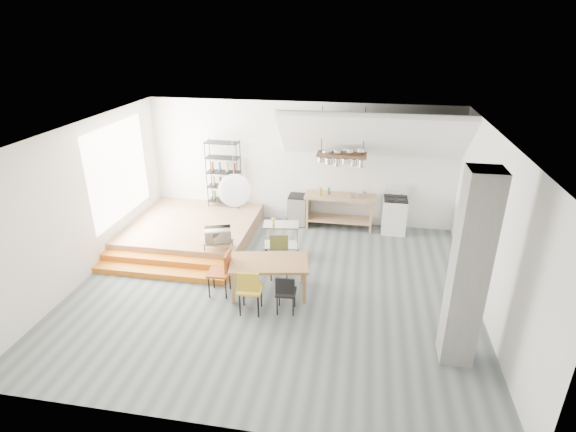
% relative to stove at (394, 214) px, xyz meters
% --- Properties ---
extents(floor, '(8.00, 8.00, 0.00)m').
position_rel_stove_xyz_m(floor, '(-2.50, -3.16, -0.48)').
color(floor, '#4D5759').
rests_on(floor, ground).
extents(wall_back, '(8.00, 0.04, 3.20)m').
position_rel_stove_xyz_m(wall_back, '(-2.50, 0.34, 1.12)').
color(wall_back, silver).
rests_on(wall_back, ground).
extents(wall_left, '(0.04, 7.00, 3.20)m').
position_rel_stove_xyz_m(wall_left, '(-6.50, -3.16, 1.12)').
color(wall_left, silver).
rests_on(wall_left, ground).
extents(wall_right, '(0.04, 7.00, 3.20)m').
position_rel_stove_xyz_m(wall_right, '(1.50, -3.16, 1.12)').
color(wall_right, silver).
rests_on(wall_right, ground).
extents(ceiling, '(8.00, 7.00, 0.02)m').
position_rel_stove_xyz_m(ceiling, '(-2.50, -3.16, 2.72)').
color(ceiling, white).
rests_on(ceiling, wall_back).
extents(slope_ceiling, '(4.40, 1.44, 1.32)m').
position_rel_stove_xyz_m(slope_ceiling, '(-0.70, -0.26, 2.07)').
color(slope_ceiling, white).
rests_on(slope_ceiling, wall_back).
extents(window_pane, '(0.02, 2.50, 2.20)m').
position_rel_stove_xyz_m(window_pane, '(-6.48, -1.66, 1.32)').
color(window_pane, white).
rests_on(window_pane, wall_left).
extents(platform, '(3.00, 3.00, 0.40)m').
position_rel_stove_xyz_m(platform, '(-5.00, -1.16, -0.28)').
color(platform, '#8F6B47').
rests_on(platform, ground).
extents(step_lower, '(3.00, 0.35, 0.13)m').
position_rel_stove_xyz_m(step_lower, '(-5.00, -3.11, -0.41)').
color(step_lower, '#CA6B17').
rests_on(step_lower, ground).
extents(step_upper, '(3.00, 0.35, 0.27)m').
position_rel_stove_xyz_m(step_upper, '(-5.00, -2.76, -0.35)').
color(step_upper, '#CA6B17').
rests_on(step_upper, ground).
extents(concrete_column, '(0.50, 0.50, 3.20)m').
position_rel_stove_xyz_m(concrete_column, '(0.80, -4.66, 1.12)').
color(concrete_column, gray).
rests_on(concrete_column, ground).
extents(kitchen_counter, '(1.80, 0.60, 0.91)m').
position_rel_stove_xyz_m(kitchen_counter, '(-1.40, -0.01, 0.15)').
color(kitchen_counter, '#8F6B47').
rests_on(kitchen_counter, ground).
extents(stove, '(0.60, 0.60, 1.18)m').
position_rel_stove_xyz_m(stove, '(0.00, 0.00, 0.00)').
color(stove, white).
rests_on(stove, ground).
extents(pot_rack, '(1.20, 0.50, 1.43)m').
position_rel_stove_xyz_m(pot_rack, '(-1.37, -0.23, 1.50)').
color(pot_rack, '#402719').
rests_on(pot_rack, ceiling).
extents(wire_shelving, '(0.88, 0.38, 1.80)m').
position_rel_stove_xyz_m(wire_shelving, '(-4.50, 0.04, 0.85)').
color(wire_shelving, black).
rests_on(wire_shelving, platform).
extents(microwave_shelf, '(0.60, 0.40, 0.16)m').
position_rel_stove_xyz_m(microwave_shelf, '(-3.90, -2.41, 0.07)').
color(microwave_shelf, '#8F6B47').
rests_on(microwave_shelf, platform).
extents(paper_lantern, '(0.60, 0.60, 0.60)m').
position_rel_stove_xyz_m(paper_lantern, '(-3.14, -3.47, 1.72)').
color(paper_lantern, white).
rests_on(paper_lantern, ceiling).
extents(dining_table, '(1.64, 1.11, 0.72)m').
position_rel_stove_xyz_m(dining_table, '(-2.55, -3.36, 0.16)').
color(dining_table, '#8F5D34').
rests_on(dining_table, ground).
extents(chair_mustard, '(0.45, 0.45, 0.94)m').
position_rel_stove_xyz_m(chair_mustard, '(-2.76, -4.10, 0.08)').
color(chair_mustard, gold).
rests_on(chair_mustard, ground).
extents(chair_black, '(0.39, 0.39, 0.81)m').
position_rel_stove_xyz_m(chair_black, '(-2.11, -3.97, 0.00)').
color(chair_black, black).
rests_on(chair_black, ground).
extents(chair_olive, '(0.48, 0.48, 0.91)m').
position_rel_stove_xyz_m(chair_olive, '(-2.49, -2.64, 0.06)').
color(chair_olive, brown).
rests_on(chair_olive, ground).
extents(chair_red, '(0.44, 0.44, 0.92)m').
position_rel_stove_xyz_m(chair_red, '(-3.45, -3.53, 0.07)').
color(chair_red, '#A34517').
rests_on(chair_red, ground).
extents(rolling_cart, '(0.86, 0.55, 0.80)m').
position_rel_stove_xyz_m(rolling_cart, '(-2.62, -1.75, 0.04)').
color(rolling_cart, silver).
rests_on(rolling_cart, ground).
extents(mini_fridge, '(0.48, 0.48, 0.82)m').
position_rel_stove_xyz_m(mini_fridge, '(-2.50, 0.04, -0.07)').
color(mini_fridge, black).
rests_on(mini_fridge, ground).
extents(microwave, '(0.66, 0.54, 0.31)m').
position_rel_stove_xyz_m(microwave, '(-3.90, -2.41, 0.24)').
color(microwave, beige).
rests_on(microwave, microwave_shelf).
extents(bowl, '(0.26, 0.26, 0.06)m').
position_rel_stove_xyz_m(bowl, '(-1.08, -0.06, 0.46)').
color(bowl, silver).
rests_on(bowl, kitchen_counter).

